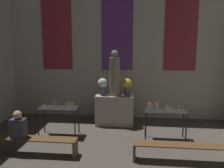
{
  "coord_description": "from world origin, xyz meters",
  "views": [
    {
      "loc": [
        0.8,
        2.21,
        2.78
      ],
      "look_at": [
        0.0,
        9.37,
        1.51
      ],
      "focal_mm": 40.0,
      "sensor_mm": 36.0,
      "label": 1
    }
  ],
  "objects_px": {
    "candle_rack_right": "(165,115)",
    "statue": "(115,75)",
    "flower_vase_right": "(127,85)",
    "person_seated": "(18,126)",
    "pew_back_left": "(29,142)",
    "flower_vase_left": "(102,85)",
    "pew_back_right": "(185,149)",
    "altar": "(115,110)",
    "candle_rack_left": "(59,111)"
  },
  "relations": [
    {
      "from": "statue",
      "to": "person_seated",
      "type": "height_order",
      "value": "statue"
    },
    {
      "from": "candle_rack_right",
      "to": "flower_vase_right",
      "type": "bearing_deg",
      "value": 134.56
    },
    {
      "from": "pew_back_right",
      "to": "statue",
      "type": "bearing_deg",
      "value": 127.35
    },
    {
      "from": "flower_vase_left",
      "to": "flower_vase_right",
      "type": "bearing_deg",
      "value": 0.0
    },
    {
      "from": "candle_rack_right",
      "to": "person_seated",
      "type": "height_order",
      "value": "person_seated"
    },
    {
      "from": "flower_vase_left",
      "to": "person_seated",
      "type": "bearing_deg",
      "value": -125.19
    },
    {
      "from": "statue",
      "to": "flower_vase_right",
      "type": "bearing_deg",
      "value": -0.0
    },
    {
      "from": "statue",
      "to": "pew_back_right",
      "type": "relative_size",
      "value": 0.62
    },
    {
      "from": "pew_back_right",
      "to": "person_seated",
      "type": "distance_m",
      "value": 4.0
    },
    {
      "from": "pew_back_left",
      "to": "pew_back_right",
      "type": "relative_size",
      "value": 1.0
    },
    {
      "from": "flower_vase_left",
      "to": "candle_rack_right",
      "type": "xyz_separation_m",
      "value": [
        1.93,
        -1.14,
        -0.6
      ]
    },
    {
      "from": "statue",
      "to": "candle_rack_right",
      "type": "xyz_separation_m",
      "value": [
        1.53,
        -1.14,
        -0.95
      ]
    },
    {
      "from": "pew_back_left",
      "to": "person_seated",
      "type": "bearing_deg",
      "value": 180.0
    },
    {
      "from": "statue",
      "to": "flower_vase_left",
      "type": "relative_size",
      "value": 2.63
    },
    {
      "from": "flower_vase_right",
      "to": "person_seated",
      "type": "height_order",
      "value": "flower_vase_right"
    },
    {
      "from": "pew_back_left",
      "to": "person_seated",
      "type": "xyz_separation_m",
      "value": [
        -0.26,
        0.0,
        0.4
      ]
    },
    {
      "from": "pew_back_left",
      "to": "flower_vase_right",
      "type": "bearing_deg",
      "value": 47.1
    },
    {
      "from": "pew_back_left",
      "to": "pew_back_right",
      "type": "bearing_deg",
      "value": 0.0
    },
    {
      "from": "altar",
      "to": "flower_vase_right",
      "type": "bearing_deg",
      "value": 0.0
    },
    {
      "from": "flower_vase_right",
      "to": "altar",
      "type": "bearing_deg",
      "value": 180.0
    },
    {
      "from": "flower_vase_right",
      "to": "candle_rack_right",
      "type": "bearing_deg",
      "value": -45.44
    },
    {
      "from": "statue",
      "to": "pew_back_left",
      "type": "relative_size",
      "value": 0.62
    },
    {
      "from": "statue",
      "to": "person_seated",
      "type": "relative_size",
      "value": 2.18
    },
    {
      "from": "altar",
      "to": "candle_rack_right",
      "type": "xyz_separation_m",
      "value": [
        1.53,
        -1.14,
        0.23
      ]
    },
    {
      "from": "altar",
      "to": "person_seated",
      "type": "height_order",
      "value": "person_seated"
    },
    {
      "from": "altar",
      "to": "person_seated",
      "type": "xyz_separation_m",
      "value": [
        -2.12,
        -2.44,
        0.22
      ]
    },
    {
      "from": "statue",
      "to": "flower_vase_left",
      "type": "bearing_deg",
      "value": -180.0
    },
    {
      "from": "altar",
      "to": "candle_rack_right",
      "type": "distance_m",
      "value": 1.92
    },
    {
      "from": "flower_vase_left",
      "to": "altar",
      "type": "bearing_deg",
      "value": 0.0
    },
    {
      "from": "candle_rack_left",
      "to": "pew_back_right",
      "type": "bearing_deg",
      "value": -20.9
    },
    {
      "from": "flower_vase_left",
      "to": "pew_back_right",
      "type": "bearing_deg",
      "value": -47.1
    },
    {
      "from": "altar",
      "to": "statue",
      "type": "xyz_separation_m",
      "value": [
        0.0,
        0.0,
        1.18
      ]
    },
    {
      "from": "altar",
      "to": "candle_rack_right",
      "type": "bearing_deg",
      "value": -36.72
    },
    {
      "from": "altar",
      "to": "flower_vase_left",
      "type": "bearing_deg",
      "value": 180.0
    },
    {
      "from": "statue",
      "to": "flower_vase_left",
      "type": "distance_m",
      "value": 0.53
    },
    {
      "from": "flower_vase_right",
      "to": "pew_back_right",
      "type": "relative_size",
      "value": 0.24
    },
    {
      "from": "statue",
      "to": "candle_rack_left",
      "type": "height_order",
      "value": "statue"
    },
    {
      "from": "altar",
      "to": "person_seated",
      "type": "distance_m",
      "value": 3.24
    },
    {
      "from": "altar",
      "to": "flower_vase_left",
      "type": "distance_m",
      "value": 0.93
    },
    {
      "from": "altar",
      "to": "statue",
      "type": "relative_size",
      "value": 0.85
    },
    {
      "from": "candle_rack_right",
      "to": "statue",
      "type": "bearing_deg",
      "value": 143.28
    },
    {
      "from": "flower_vase_right",
      "to": "pew_back_left",
      "type": "bearing_deg",
      "value": -132.9
    },
    {
      "from": "statue",
      "to": "altar",
      "type": "bearing_deg",
      "value": -90.0
    },
    {
      "from": "altar",
      "to": "pew_back_left",
      "type": "bearing_deg",
      "value": -127.35
    },
    {
      "from": "statue",
      "to": "person_seated",
      "type": "xyz_separation_m",
      "value": [
        -2.12,
        -2.44,
        -0.96
      ]
    },
    {
      "from": "altar",
      "to": "pew_back_right",
      "type": "xyz_separation_m",
      "value": [
        1.86,
        -2.44,
        -0.18
      ]
    },
    {
      "from": "candle_rack_left",
      "to": "person_seated",
      "type": "distance_m",
      "value": 1.42
    },
    {
      "from": "statue",
      "to": "pew_back_right",
      "type": "bearing_deg",
      "value": -52.65
    },
    {
      "from": "statue",
      "to": "candle_rack_right",
      "type": "relative_size",
      "value": 1.29
    },
    {
      "from": "candle_rack_left",
      "to": "pew_back_right",
      "type": "xyz_separation_m",
      "value": [
        3.39,
        -1.29,
        -0.41
      ]
    }
  ]
}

